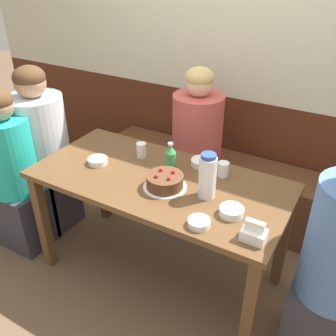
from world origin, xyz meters
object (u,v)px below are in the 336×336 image
Objects in this scene: person_teal_shirt at (43,152)px; bench_seat at (213,184)px; bowl_rice_small at (199,223)px; bowl_sauce_shallow at (231,211)px; person_dark_striped at (196,154)px; person_pale_blue_shirt at (15,177)px; glass_water_tall at (223,169)px; bowl_soup_white at (98,161)px; water_pitcher at (207,176)px; soju_bottle at (170,158)px; bowl_side_dish at (202,162)px; birthday_cake at (165,181)px; glass_tumbler_short at (141,150)px; napkin_holder at (254,233)px.

bench_seat is at bearing 37.83° from person_teal_shirt.
bowl_rice_small is 0.90× the size of bowl_sauce_shallow.
person_dark_striped is at bearing -105.30° from bench_seat.
person_teal_shirt reaches higher than person_pale_blue_shirt.
bowl_soup_white is at bearing -160.76° from glass_water_tall.
soju_bottle is at bearing 156.26° from water_pitcher.
bowl_side_dish is 0.11× the size of person_dark_striped.
bowl_soup_white reaches higher than bowl_rice_small.
bowl_soup_white is 0.76m from person_dark_striped.
soju_bottle is at bearing 110.24° from birthday_cake.
glass_tumbler_short is at bearing -19.71° from person_dark_striped.
birthday_cake is 0.49m from bowl_soup_white.
glass_water_tall is at bearing 119.40° from bowl_sauce_shallow.
bowl_sauce_shallow is at bearing 36.79° from person_dark_striped.
bowl_rice_small is 1.27× the size of glass_water_tall.
glass_water_tall reaches higher than bowl_soup_white.
bowl_rice_small is at bearing -15.83° from bowl_soup_white.
person_teal_shirt is at bearing -172.31° from glass_tumbler_short.
napkin_holder is 0.55m from glass_water_tall.
bowl_sauce_shallow is 0.37m from glass_water_tall.
glass_water_tall is (0.23, 0.27, 0.00)m from birthday_cake.
birthday_cake is 0.58m from napkin_holder.
water_pitcher reaches higher than soju_bottle.
birthday_cake is 0.21× the size of person_pale_blue_shirt.
person_dark_striped is at bearing 116.67° from bowl_rice_small.
napkin_holder is 1.65m from person_pale_blue_shirt.
person_teal_shirt reaches higher than napkin_holder.
bowl_sauce_shallow is (0.48, -0.94, 0.53)m from bench_seat.
water_pitcher is 2.07× the size of bowl_sauce_shallow.
birthday_cake is 0.33m from bowl_side_dish.
person_dark_striped is at bearing 41.35° from person_pale_blue_shirt.
soju_bottle reaches higher than glass_water_tall.
bowl_soup_white is (-0.72, -0.02, -0.10)m from water_pitcher.
soju_bottle reaches higher than bowl_soup_white.
person_dark_striped is at bearing 129.34° from napkin_holder.
water_pitcher is 0.57m from glass_tumbler_short.
person_dark_striped is at bearing 98.44° from soju_bottle.
soju_bottle is at bearing 8.44° from person_dark_striped.
bench_seat is 16.75× the size of bowl_rice_small.
glass_tumbler_short is (-0.24, 0.06, -0.04)m from soju_bottle.
bowl_side_dish is 1.36× the size of glass_tumbler_short.
napkin_holder is 0.09× the size of person_pale_blue_shirt.
birthday_cake reaches higher than bowl_side_dish.
person_teal_shirt is (-0.59, 0.10, -0.14)m from bowl_soup_white.
person_pale_blue_shirt is at bearing -90.00° from person_teal_shirt.
person_pale_blue_shirt is at bearing -48.65° from person_dark_striped.
bowl_soup_white is 0.62m from person_teal_shirt.
napkin_holder is at bearing -10.49° from bowl_soup_white.
bowl_soup_white is at bearing 164.17° from bowl_rice_small.
glass_tumbler_short reaches higher than bowl_sauce_shallow.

